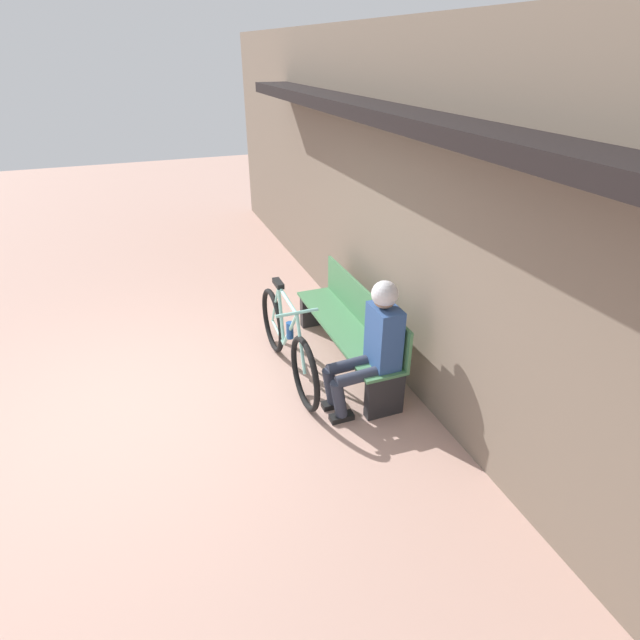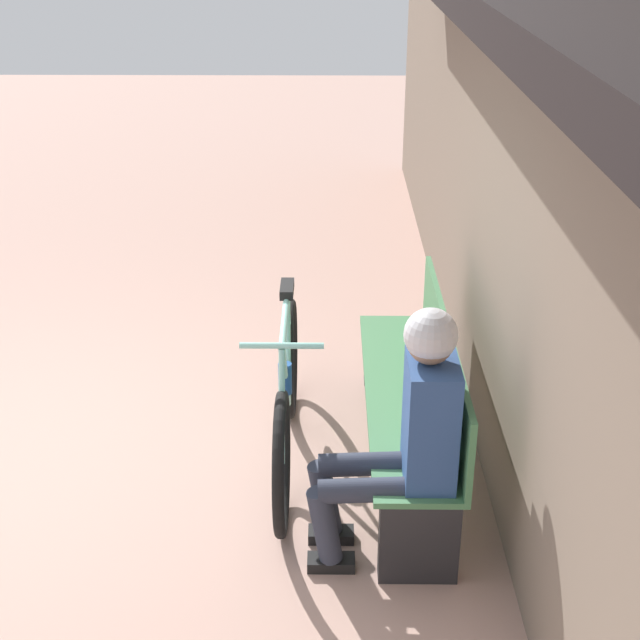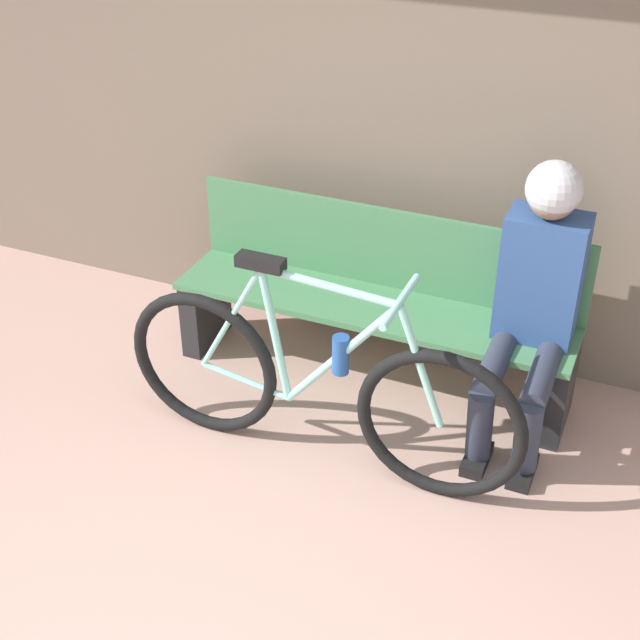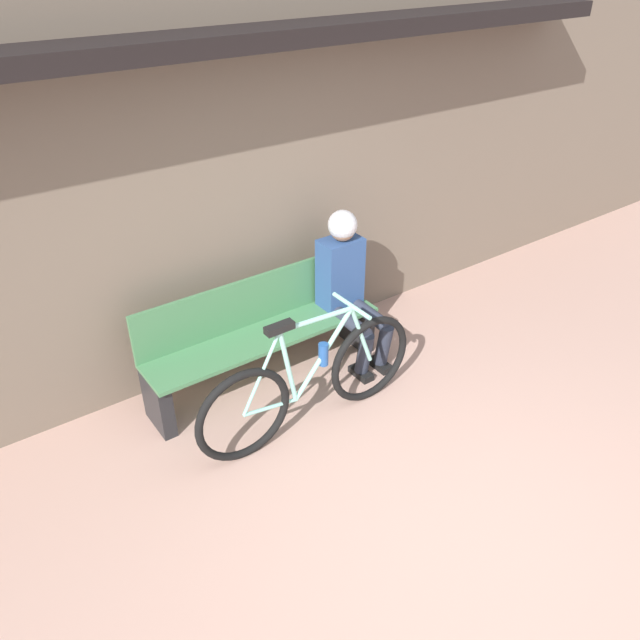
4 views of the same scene
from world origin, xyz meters
name	(u,v)px [view 3 (image 3 of 4)]	position (x,y,z in m)	size (l,w,h in m)	color
storefront_wall	(436,16)	(0.00, 2.43, 1.66)	(12.00, 0.56, 3.20)	#756656
park_bench_near	(376,304)	(-0.08, 2.01, 0.41)	(1.91, 0.42, 0.85)	#477F51
bicycle	(316,388)	(-0.09, 1.33, 0.38)	(1.79, 0.40, 0.95)	black
person_seated	(536,291)	(0.67, 1.89, 0.72)	(0.34, 0.65, 1.27)	#2D3342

